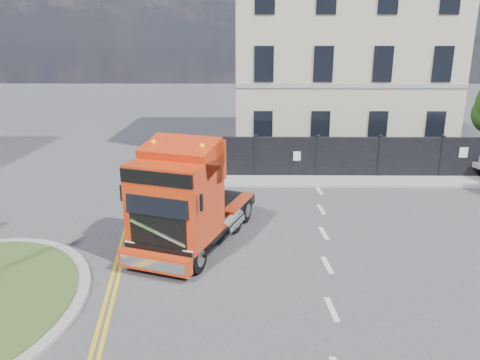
{
  "coord_description": "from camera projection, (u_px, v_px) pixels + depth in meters",
  "views": [
    {
      "loc": [
        0.45,
        -13.12,
        6.49
      ],
      "look_at": [
        0.3,
        2.48,
        1.8
      ],
      "focal_mm": 35.0,
      "sensor_mm": 36.0,
      "label": 1
    }
  ],
  "objects": [
    {
      "name": "ground",
      "position": [
        229.0,
        259.0,
        14.44
      ],
      "size": [
        120.0,
        120.0,
        0.0
      ],
      "primitive_type": "plane",
      "color": "#424244",
      "rests_on": "ground"
    },
    {
      "name": "hoarding_fence",
      "position": [
        370.0,
        158.0,
        22.71
      ],
      "size": [
        18.8,
        0.25,
        2.0
      ],
      "color": "black",
      "rests_on": "ground"
    },
    {
      "name": "georgian_building",
      "position": [
        335.0,
        52.0,
        28.52
      ],
      "size": [
        12.3,
        10.3,
        12.8
      ],
      "color": "#C1B699",
      "rests_on": "ground"
    },
    {
      "name": "pavement_far",
      "position": [
        361.0,
        181.0,
        22.12
      ],
      "size": [
        20.0,
        1.6,
        0.12
      ],
      "primitive_type": "cube",
      "color": "gray",
      "rests_on": "ground"
    },
    {
      "name": "truck",
      "position": [
        185.0,
        203.0,
        14.61
      ],
      "size": [
        4.0,
        6.29,
        3.54
      ],
      "rotation": [
        0.0,
        0.0,
        -0.33
      ],
      "color": "black",
      "rests_on": "ground"
    }
  ]
}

